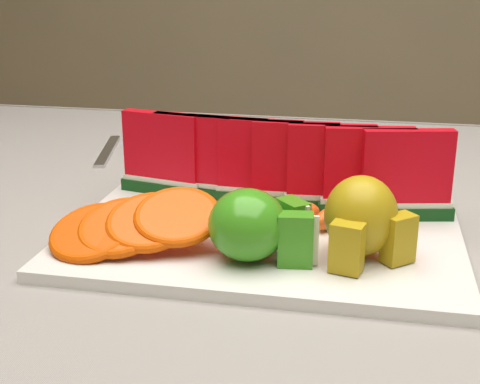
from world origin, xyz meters
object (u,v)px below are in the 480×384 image
object	(u,v)px
platter	(265,232)
pear_cluster	(362,219)
apple_cluster	(256,226)
fork	(110,149)
side_plate	(375,142)

from	to	relation	value
platter	pear_cluster	xyz separation A→B (m)	(0.10, -0.06, 0.04)
apple_cluster	fork	size ratio (longest dim) A/B	0.58
apple_cluster	fork	bearing A→B (deg)	128.24
apple_cluster	side_plate	world-z (taller)	apple_cluster
platter	side_plate	distance (m)	0.42
platter	pear_cluster	world-z (taller)	pear_cluster
apple_cluster	pear_cluster	size ratio (longest dim) A/B	1.24
platter	apple_cluster	size ratio (longest dim) A/B	3.58
platter	side_plate	world-z (taller)	platter
apple_cluster	fork	world-z (taller)	apple_cluster
side_plate	fork	bearing A→B (deg)	-164.18
pear_cluster	fork	world-z (taller)	pear_cluster
apple_cluster	pear_cluster	xyz separation A→B (m)	(0.10, 0.02, 0.01)
pear_cluster	side_plate	size ratio (longest dim) A/B	0.42
platter	pear_cluster	size ratio (longest dim) A/B	4.44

